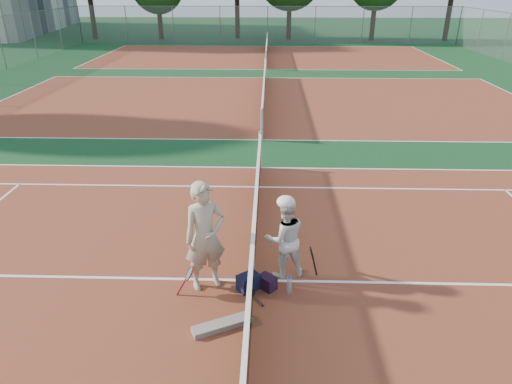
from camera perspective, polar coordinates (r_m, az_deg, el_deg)
ground at (r=8.42m, az=-0.32°, el=-11.00°), size 130.00×130.00×0.00m
court_main at (r=8.41m, az=-0.32°, el=-10.99°), size 23.77×10.97×0.01m
court_far_a at (r=20.90m, az=1.00°, el=11.27°), size 23.77×10.97×0.01m
court_far_b at (r=34.17m, az=1.33°, el=16.62°), size 23.77×10.97×0.01m
net_main at (r=8.13m, az=-0.33°, el=-8.09°), size 0.10×10.98×1.02m
net_far_a at (r=20.79m, az=1.01°, el=12.62°), size 0.10×10.98×1.02m
net_far_b at (r=34.10m, az=1.34°, el=17.46°), size 0.10×10.98×1.02m
fence_back at (r=40.96m, az=1.44°, el=20.10°), size 32.00×0.06×3.00m
player_a at (r=7.82m, az=-6.38°, el=-5.56°), size 0.86×0.75×1.99m
player_b at (r=8.18m, az=3.61°, el=-5.80°), size 0.87×0.75×1.53m
racket_red at (r=8.04m, az=-8.30°, el=-10.92°), size 0.38×0.34×0.53m
racket_black_held at (r=8.45m, az=6.95°, el=-8.62°), size 0.20×0.29×0.59m
racket_spare at (r=8.13m, az=-1.03°, el=-12.33°), size 0.56×0.65×0.03m
sports_bag_navy at (r=8.13m, az=-0.95°, el=-11.20°), size 0.45×0.43×0.29m
sports_bag_purple at (r=8.16m, az=1.42°, el=-11.22°), size 0.37×0.36×0.25m
net_cover_canvas at (r=7.44m, az=-4.29°, el=-16.24°), size 0.95×0.61×0.10m
water_bottle at (r=8.07m, az=4.19°, el=-11.56°), size 0.09×0.09×0.30m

